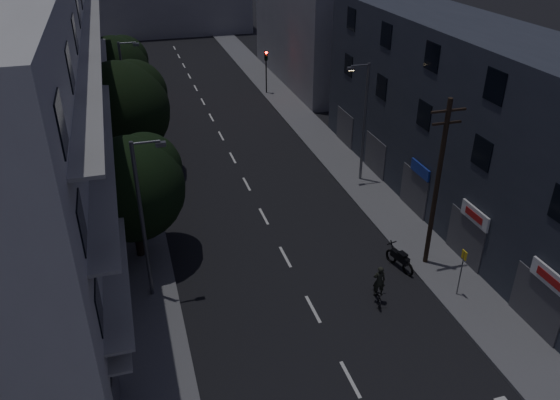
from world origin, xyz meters
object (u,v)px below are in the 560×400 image
utility_pole (437,182)px  bus_stop_sign (462,265)px  motorcycle (400,259)px  cyclist (378,290)px

utility_pole → bus_stop_sign: utility_pole is taller
bus_stop_sign → motorcycle: bearing=118.5°
utility_pole → bus_stop_sign: (0.08, -2.89, -2.98)m
bus_stop_sign → motorcycle: size_ratio=1.22×
motorcycle → cyclist: 3.17m
bus_stop_sign → cyclist: bus_stop_sign is taller
motorcycle → cyclist: size_ratio=1.01×
motorcycle → cyclist: bearing=-150.1°
utility_pole → bus_stop_sign: 4.15m
utility_pole → cyclist: size_ratio=4.40×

